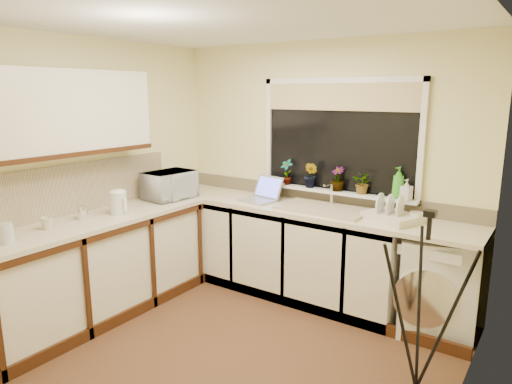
# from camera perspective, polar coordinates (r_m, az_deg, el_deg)

# --- Properties ---
(floor) EXTENTS (3.20, 3.20, 0.00)m
(floor) POSITION_cam_1_polar(r_m,az_deg,el_deg) (3.80, -3.58, -18.92)
(floor) COLOR brown
(floor) RESTS_ON ground
(ceiling) EXTENTS (3.20, 3.20, 0.00)m
(ceiling) POSITION_cam_1_polar(r_m,az_deg,el_deg) (3.29, -4.18, 20.68)
(ceiling) COLOR white
(ceiling) RESTS_ON ground
(wall_back) EXTENTS (3.20, 0.00, 3.20)m
(wall_back) POSITION_cam_1_polar(r_m,az_deg,el_deg) (4.59, 7.84, 2.83)
(wall_back) COLOR beige
(wall_back) RESTS_ON ground
(wall_front) EXTENTS (3.20, 0.00, 3.20)m
(wall_front) POSITION_cam_1_polar(r_m,az_deg,el_deg) (2.40, -26.85, -7.12)
(wall_front) COLOR beige
(wall_front) RESTS_ON ground
(wall_left) EXTENTS (0.00, 3.00, 3.00)m
(wall_left) POSITION_cam_1_polar(r_m,az_deg,el_deg) (4.49, -20.11, 2.00)
(wall_left) COLOR beige
(wall_left) RESTS_ON ground
(wall_right) EXTENTS (0.00, 3.00, 3.00)m
(wall_right) POSITION_cam_1_polar(r_m,az_deg,el_deg) (2.69, 24.12, -4.84)
(wall_right) COLOR beige
(wall_right) RESTS_ON ground
(base_cabinet_back) EXTENTS (2.55, 0.60, 0.86)m
(base_cabinet_back) POSITION_cam_1_polar(r_m,az_deg,el_deg) (4.68, 2.31, -6.92)
(base_cabinet_back) COLOR silver
(base_cabinet_back) RESTS_ON floor
(base_cabinet_left) EXTENTS (0.54, 2.40, 0.86)m
(base_cabinet_left) POSITION_cam_1_polar(r_m,az_deg,el_deg) (4.30, -20.24, -9.50)
(base_cabinet_left) COLOR silver
(base_cabinet_left) RESTS_ON floor
(worktop_back) EXTENTS (3.20, 0.60, 0.04)m
(worktop_back) POSITION_cam_1_polar(r_m,az_deg,el_deg) (4.40, 5.94, -2.13)
(worktop_back) COLOR beige
(worktop_back) RESTS_ON base_cabinet_back
(worktop_left) EXTENTS (0.60, 2.40, 0.04)m
(worktop_left) POSITION_cam_1_polar(r_m,az_deg,el_deg) (4.16, -20.70, -3.71)
(worktop_left) COLOR beige
(worktop_left) RESTS_ON base_cabinet_left
(upper_cabinet) EXTENTS (0.28, 1.90, 0.70)m
(upper_cabinet) POSITION_cam_1_polar(r_m,az_deg,el_deg) (4.05, -24.58, 8.81)
(upper_cabinet) COLOR silver
(upper_cabinet) RESTS_ON wall_left
(splashback_left) EXTENTS (0.02, 2.40, 0.45)m
(splashback_left) POSITION_cam_1_polar(r_m,az_deg,el_deg) (4.34, -23.13, 0.07)
(splashback_left) COLOR beige
(splashback_left) RESTS_ON wall_left
(splashback_back) EXTENTS (3.20, 0.02, 0.14)m
(splashback_back) POSITION_cam_1_polar(r_m,az_deg,el_deg) (4.62, 7.68, -0.31)
(splashback_back) COLOR beige
(splashback_back) RESTS_ON wall_back
(window_glass) EXTENTS (1.50, 0.02, 1.00)m
(window_glass) POSITION_cam_1_polar(r_m,az_deg,el_deg) (4.45, 10.19, 6.68)
(window_glass) COLOR black
(window_glass) RESTS_ON wall_back
(window_blind) EXTENTS (1.50, 0.02, 0.25)m
(window_blind) POSITION_cam_1_polar(r_m,az_deg,el_deg) (4.40, 10.24, 11.52)
(window_blind) COLOR tan
(window_blind) RESTS_ON wall_back
(windowsill) EXTENTS (1.60, 0.14, 0.03)m
(windowsill) POSITION_cam_1_polar(r_m,az_deg,el_deg) (4.47, 9.65, 0.06)
(windowsill) COLOR white
(windowsill) RESTS_ON wall_back
(sink) EXTENTS (0.82, 0.46, 0.03)m
(sink) POSITION_cam_1_polar(r_m,az_deg,el_deg) (4.30, 8.29, -2.06)
(sink) COLOR tan
(sink) RESTS_ON worktop_back
(faucet) EXTENTS (0.03, 0.03, 0.24)m
(faucet) POSITION_cam_1_polar(r_m,az_deg,el_deg) (4.43, 9.37, -0.24)
(faucet) COLOR silver
(faucet) RESTS_ON worktop_back
(washing_machine) EXTENTS (0.72, 0.71, 0.82)m
(washing_machine) POSITION_cam_1_polar(r_m,az_deg,el_deg) (4.18, 21.22, -10.51)
(washing_machine) COLOR white
(washing_machine) RESTS_ON floor
(laptop) EXTENTS (0.39, 0.39, 0.24)m
(laptop) POSITION_cam_1_polar(r_m,az_deg,el_deg) (4.63, 0.80, -0.27)
(laptop) COLOR #9F9FA6
(laptop) RESTS_ON worktop_back
(kettle) EXTENTS (0.15, 0.15, 0.20)m
(kettle) POSITION_cam_1_polar(r_m,az_deg,el_deg) (4.28, -16.70, -1.32)
(kettle) COLOR silver
(kettle) RESTS_ON worktop_left
(dish_rack) EXTENTS (0.52, 0.46, 0.06)m
(dish_rack) POSITION_cam_1_polar(r_m,az_deg,el_deg) (4.06, 16.47, -3.02)
(dish_rack) COLOR beige
(dish_rack) RESTS_ON worktop_back
(tripod) EXTENTS (0.71, 0.71, 1.25)m
(tripod) POSITION_cam_1_polar(r_m,az_deg,el_deg) (3.26, 19.95, -12.84)
(tripod) COLOR black
(tripod) RESTS_ON floor
(glass_jug) EXTENTS (0.10, 0.10, 0.15)m
(glass_jug) POSITION_cam_1_polar(r_m,az_deg,el_deg) (3.76, -28.57, -4.54)
(glass_jug) COLOR silver
(glass_jug) RESTS_ON worktop_left
(steel_jar) EXTENTS (0.09, 0.09, 0.12)m
(steel_jar) POSITION_cam_1_polar(r_m,az_deg,el_deg) (4.21, -20.70, -2.38)
(steel_jar) COLOR silver
(steel_jar) RESTS_ON worktop_left
(microwave) EXTENTS (0.37, 0.52, 0.28)m
(microwave) POSITION_cam_1_polar(r_m,az_deg,el_deg) (4.78, -10.64, 0.85)
(microwave) COLOR white
(microwave) RESTS_ON worktop_left
(plant_a) EXTENTS (0.15, 0.11, 0.26)m
(plant_a) POSITION_cam_1_polar(r_m,az_deg,el_deg) (4.66, 3.83, 2.48)
(plant_a) COLOR #999999
(plant_a) RESTS_ON windowsill
(plant_b) EXTENTS (0.17, 0.15, 0.25)m
(plant_b) POSITION_cam_1_polar(r_m,az_deg,el_deg) (4.52, 6.82, 2.08)
(plant_b) COLOR #999999
(plant_b) RESTS_ON windowsill
(plant_c) EXTENTS (0.16, 0.16, 0.23)m
(plant_c) POSITION_cam_1_polar(r_m,az_deg,el_deg) (4.42, 10.07, 1.62)
(plant_c) COLOR #999999
(plant_c) RESTS_ON windowsill
(plant_d) EXTENTS (0.19, 0.17, 0.20)m
(plant_d) POSITION_cam_1_polar(r_m,az_deg,el_deg) (4.34, 13.11, 1.10)
(plant_d) COLOR #999999
(plant_d) RESTS_ON windowsill
(soap_bottle_green) EXTENTS (0.13, 0.13, 0.28)m
(soap_bottle_green) POSITION_cam_1_polar(r_m,az_deg,el_deg) (4.23, 17.22, 1.12)
(soap_bottle_green) COLOR green
(soap_bottle_green) RESTS_ON windowsill
(soap_bottle_clear) EXTENTS (0.10, 0.10, 0.18)m
(soap_bottle_clear) POSITION_cam_1_polar(r_m,az_deg,el_deg) (4.18, 18.12, 0.27)
(soap_bottle_clear) COLOR #999999
(soap_bottle_clear) RESTS_ON windowsill
(cup_back) EXTENTS (0.14, 0.14, 0.09)m
(cup_back) POSITION_cam_1_polar(r_m,az_deg,el_deg) (4.06, 19.20, -3.02)
(cup_back) COLOR silver
(cup_back) RESTS_ON worktop_back
(cup_left) EXTENTS (0.12, 0.12, 0.09)m
(cup_left) POSITION_cam_1_polar(r_m,az_deg,el_deg) (4.03, -24.48, -3.53)
(cup_left) COLOR beige
(cup_left) RESTS_ON worktop_left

